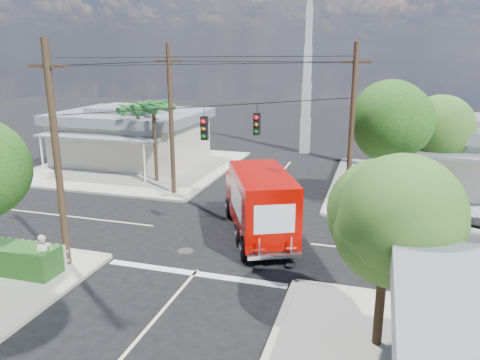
% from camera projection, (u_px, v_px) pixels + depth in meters
% --- Properties ---
extents(ground, '(120.00, 120.00, 0.00)m').
position_uv_depth(ground, '(228.00, 234.00, 22.54)').
color(ground, black).
rests_on(ground, ground).
extents(sidewalk_ne, '(14.12, 14.12, 0.14)m').
position_uv_depth(sidewalk_ne, '(445.00, 190.00, 29.57)').
color(sidewalk_ne, '#ADA79C').
rests_on(sidewalk_ne, ground).
extents(sidewalk_nw, '(14.12, 14.12, 0.14)m').
position_uv_depth(sidewalk_nw, '(137.00, 167.00, 35.58)').
color(sidewalk_nw, '#ADA79C').
rests_on(sidewalk_nw, ground).
extents(road_markings, '(32.00, 32.00, 0.01)m').
position_uv_depth(road_markings, '(218.00, 246.00, 21.18)').
color(road_markings, beige).
rests_on(road_markings, ground).
extents(building_ne, '(11.80, 10.20, 4.50)m').
position_uv_depth(building_ne, '(474.00, 153.00, 29.53)').
color(building_ne, silver).
rests_on(building_ne, sidewalk_ne).
extents(building_nw, '(10.80, 10.20, 4.30)m').
position_uv_depth(building_nw, '(132.00, 135.00, 36.79)').
color(building_nw, beige).
rests_on(building_nw, sidewalk_nw).
extents(radio_tower, '(0.80, 0.80, 17.00)m').
position_uv_depth(radio_tower, '(307.00, 87.00, 39.39)').
color(radio_tower, silver).
rests_on(radio_tower, ground).
extents(tree_ne_front, '(4.21, 4.14, 6.66)m').
position_uv_depth(tree_ne_front, '(391.00, 123.00, 25.53)').
color(tree_ne_front, '#422D1C').
rests_on(tree_ne_front, sidewalk_ne).
extents(tree_ne_back, '(3.77, 3.66, 5.82)m').
position_uv_depth(tree_ne_back, '(437.00, 129.00, 27.00)').
color(tree_ne_back, '#422D1C').
rests_on(tree_ne_back, sidewalk_ne).
extents(tree_se, '(3.67, 3.54, 5.62)m').
position_uv_depth(tree_se, '(388.00, 220.00, 12.84)').
color(tree_se, '#422D1C').
rests_on(tree_se, sidewalk_se).
extents(palm_nw_front, '(3.01, 3.08, 5.59)m').
position_uv_depth(palm_nw_front, '(153.00, 107.00, 30.21)').
color(palm_nw_front, '#422D1C').
rests_on(palm_nw_front, sidewalk_nw).
extents(palm_nw_back, '(3.01, 3.08, 5.19)m').
position_uv_depth(palm_nw_back, '(137.00, 109.00, 32.25)').
color(palm_nw_back, '#422D1C').
rests_on(palm_nw_back, sidewalk_nw).
extents(utility_poles, '(12.00, 10.68, 9.00)m').
position_uv_depth(utility_poles, '(207.00, 132.00, 23.23)').
color(utility_poles, '#473321').
rests_on(utility_poles, ground).
extents(picket_fence, '(5.94, 0.06, 1.00)m').
position_uv_depth(picket_fence, '(7.00, 247.00, 19.35)').
color(picket_fence, silver).
rests_on(picket_fence, sidewalk_sw).
extents(vending_boxes, '(1.90, 0.50, 1.10)m').
position_uv_depth(vending_boxes, '(372.00, 196.00, 26.29)').
color(vending_boxes, red).
rests_on(vending_boxes, sidewalk_ne).
extents(delivery_truck, '(5.16, 7.78, 3.27)m').
position_uv_depth(delivery_truck, '(259.00, 202.00, 22.00)').
color(delivery_truck, black).
rests_on(delivery_truck, ground).
extents(pedestrian, '(0.69, 0.75, 1.71)m').
position_uv_depth(pedestrian, '(45.00, 256.00, 17.75)').
color(pedestrian, '#BFB4A3').
rests_on(pedestrian, sidewalk_sw).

